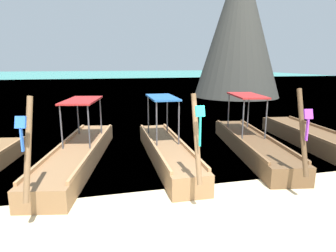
{
  "coord_description": "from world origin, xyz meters",
  "views": [
    {
      "loc": [
        -2.22,
        -4.93,
        3.31
      ],
      "look_at": [
        0.0,
        4.11,
        1.28
      ],
      "focal_mm": 30.94,
      "sensor_mm": 36.0,
      "label": 1
    }
  ],
  "objects_px": {
    "longtail_boat_turquoise_ribbon": "(167,150)",
    "longtail_boat_green_ribbon": "(317,140)",
    "longtail_boat_blue_ribbon": "(78,153)",
    "karst_rock": "(240,28)",
    "longtail_boat_violet_ribbon": "(251,144)"
  },
  "relations": [
    {
      "from": "longtail_boat_blue_ribbon",
      "to": "longtail_boat_green_ribbon",
      "type": "bearing_deg",
      "value": -2.09
    },
    {
      "from": "longtail_boat_violet_ribbon",
      "to": "longtail_boat_green_ribbon",
      "type": "height_order",
      "value": "longtail_boat_violet_ribbon"
    },
    {
      "from": "longtail_boat_violet_ribbon",
      "to": "karst_rock",
      "type": "relative_size",
      "value": 0.51
    },
    {
      "from": "longtail_boat_turquoise_ribbon",
      "to": "longtail_boat_green_ribbon",
      "type": "height_order",
      "value": "longtail_boat_turquoise_ribbon"
    },
    {
      "from": "longtail_boat_blue_ribbon",
      "to": "karst_rock",
      "type": "height_order",
      "value": "karst_rock"
    },
    {
      "from": "longtail_boat_turquoise_ribbon",
      "to": "karst_rock",
      "type": "distance_m",
      "value": 21.99
    },
    {
      "from": "longtail_boat_violet_ribbon",
      "to": "karst_rock",
      "type": "height_order",
      "value": "karst_rock"
    },
    {
      "from": "longtail_boat_turquoise_ribbon",
      "to": "karst_rock",
      "type": "xyz_separation_m",
      "value": [
        11.6,
        17.62,
        6.21
      ]
    },
    {
      "from": "longtail_boat_blue_ribbon",
      "to": "karst_rock",
      "type": "relative_size",
      "value": 0.53
    },
    {
      "from": "longtail_boat_blue_ribbon",
      "to": "longtail_boat_violet_ribbon",
      "type": "xyz_separation_m",
      "value": [
        6.22,
        -0.35,
        0.01
      ]
    },
    {
      "from": "longtail_boat_turquoise_ribbon",
      "to": "karst_rock",
      "type": "height_order",
      "value": "karst_rock"
    },
    {
      "from": "longtail_boat_violet_ribbon",
      "to": "longtail_boat_green_ribbon",
      "type": "relative_size",
      "value": 0.96
    },
    {
      "from": "longtail_boat_violet_ribbon",
      "to": "longtail_boat_turquoise_ribbon",
      "type": "bearing_deg",
      "value": -177.93
    },
    {
      "from": "longtail_boat_turquoise_ribbon",
      "to": "longtail_boat_green_ribbon",
      "type": "xyz_separation_m",
      "value": [
        6.16,
        0.13,
        -0.06
      ]
    },
    {
      "from": "longtail_boat_blue_ribbon",
      "to": "longtail_boat_green_ribbon",
      "type": "relative_size",
      "value": 1.01
    }
  ]
}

